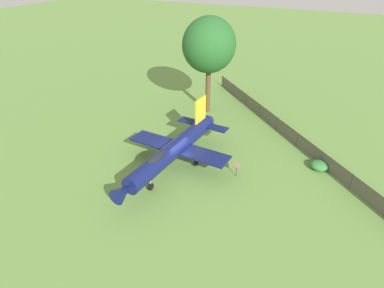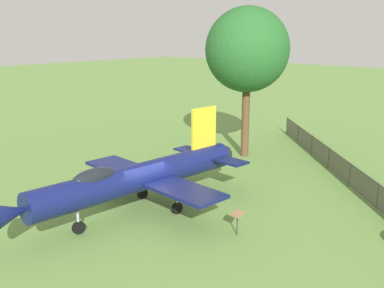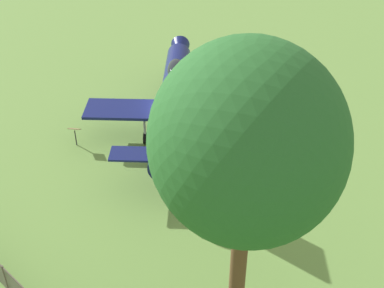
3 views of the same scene
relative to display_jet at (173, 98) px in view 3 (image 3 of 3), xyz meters
The scene contains 4 objects.
ground_plane 1.94m from the display_jet, 93.74° to the right, with size 200.00×200.00×0.00m, color #668E42.
display_jet is the anchor object (origin of this frame).
shade_tree 13.85m from the display_jet, 79.69° to the right, with size 5.68×6.15×10.62m.
info_plaque 5.48m from the display_jet, 163.39° to the right, with size 0.66×0.49×1.14m.
Camera 3 is at (0.41, -24.05, 16.02)m, focal length 48.91 mm.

